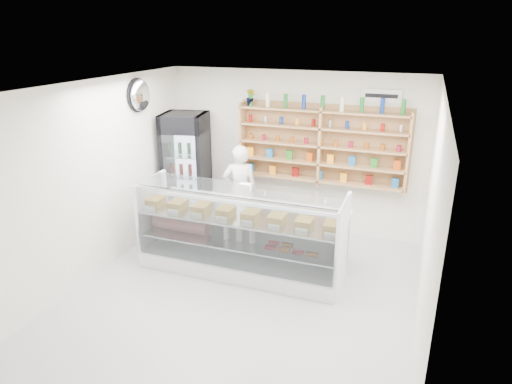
% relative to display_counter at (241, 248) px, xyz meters
% --- Properties ---
extents(room, '(5.00, 5.00, 5.00)m').
position_rel_display_counter_xyz_m(room, '(0.26, -0.65, 1.04)').
color(room, '#B7B6BB').
rests_on(room, ground).
extents(display_counter, '(3.02, 0.90, 1.32)m').
position_rel_display_counter_xyz_m(display_counter, '(0.00, 0.00, 0.00)').
color(display_counter, white).
rests_on(display_counter, floor).
extents(shop_worker, '(0.70, 0.60, 1.62)m').
position_rel_display_counter_xyz_m(shop_worker, '(-0.50, 1.19, 0.45)').
color(shop_worker, white).
rests_on(shop_worker, floor).
extents(drinks_cooler, '(0.87, 0.85, 2.07)m').
position_rel_display_counter_xyz_m(drinks_cooler, '(-1.57, 1.28, 0.68)').
color(drinks_cooler, black).
rests_on(drinks_cooler, floor).
extents(wall_shelving, '(2.84, 0.28, 1.33)m').
position_rel_display_counter_xyz_m(wall_shelving, '(0.76, 1.69, 1.23)').
color(wall_shelving, tan).
rests_on(wall_shelving, back_wall).
extents(potted_plant, '(0.20, 0.18, 0.29)m').
position_rel_display_counter_xyz_m(potted_plant, '(-0.49, 1.69, 1.98)').
color(potted_plant, '#1E6626').
rests_on(potted_plant, wall_shelving).
extents(security_mirror, '(0.15, 0.50, 0.50)m').
position_rel_display_counter_xyz_m(security_mirror, '(-1.91, 0.55, 2.09)').
color(security_mirror, silver).
rests_on(security_mirror, left_wall).
extents(wall_sign, '(0.62, 0.03, 0.20)m').
position_rel_display_counter_xyz_m(wall_sign, '(1.66, 1.82, 2.09)').
color(wall_sign, white).
rests_on(wall_sign, back_wall).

